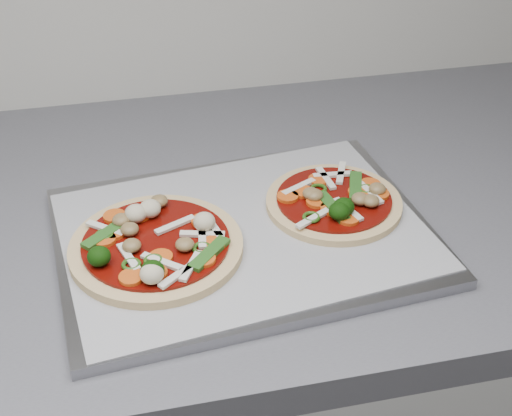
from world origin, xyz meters
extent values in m
cube|color=#5C5D63|center=(0.00, 1.30, 0.88)|extent=(3.60, 0.60, 0.04)
cube|color=gray|center=(0.05, 1.22, 0.91)|extent=(0.43, 0.33, 0.01)
cube|color=#9D9CA2|center=(0.05, 1.22, 0.91)|extent=(0.42, 0.33, 0.00)
cylinder|color=tan|center=(-0.04, 1.20, 0.92)|extent=(0.22, 0.22, 0.01)
cylinder|color=#650C08|center=(-0.04, 1.20, 0.93)|extent=(0.19, 0.19, 0.00)
ellipsoid|color=beige|center=(-0.06, 1.24, 0.94)|extent=(0.03, 0.03, 0.02)
cube|color=silver|center=(-0.09, 1.23, 0.93)|extent=(0.04, 0.04, 0.00)
torus|color=#285114|center=(-0.05, 1.16, 0.93)|extent=(0.03, 0.03, 0.00)
cylinder|color=#D35218|center=(-0.06, 1.25, 0.93)|extent=(0.03, 0.03, 0.00)
ellipsoid|color=beige|center=(-0.05, 1.13, 0.94)|extent=(0.03, 0.03, 0.02)
cylinder|color=#D35218|center=(-0.09, 1.22, 0.93)|extent=(0.03, 0.03, 0.00)
cylinder|color=#D35218|center=(-0.10, 1.21, 0.93)|extent=(0.03, 0.03, 0.00)
cube|color=silver|center=(-0.07, 1.17, 0.93)|extent=(0.02, 0.05, 0.00)
ellipsoid|color=beige|center=(-0.04, 1.25, 0.94)|extent=(0.03, 0.03, 0.02)
ellipsoid|color=brown|center=(-0.08, 1.24, 0.94)|extent=(0.02, 0.02, 0.01)
ellipsoid|color=#133909|center=(-0.05, 1.14, 0.94)|extent=(0.03, 0.03, 0.02)
cylinder|color=#D35218|center=(-0.08, 1.25, 0.93)|extent=(0.03, 0.03, 0.00)
cylinder|color=#D35218|center=(-0.04, 1.17, 0.93)|extent=(0.04, 0.04, 0.00)
cube|color=#2E661D|center=(-0.10, 1.22, 0.93)|extent=(0.05, 0.05, 0.00)
ellipsoid|color=beige|center=(0.01, 1.21, 0.94)|extent=(0.03, 0.03, 0.02)
cylinder|color=#D35218|center=(0.02, 1.18, 0.93)|extent=(0.04, 0.04, 0.00)
cube|color=silver|center=(0.01, 1.20, 0.93)|extent=(0.05, 0.02, 0.00)
cube|color=silver|center=(-0.04, 1.16, 0.93)|extent=(0.04, 0.04, 0.00)
ellipsoid|color=#133909|center=(-0.10, 1.17, 0.94)|extent=(0.03, 0.03, 0.02)
cube|color=silver|center=(0.01, 1.20, 0.93)|extent=(0.01, 0.05, 0.00)
torus|color=#285114|center=(0.00, 1.17, 0.93)|extent=(0.02, 0.02, 0.00)
ellipsoid|color=brown|center=(-0.06, 1.25, 0.94)|extent=(0.03, 0.03, 0.01)
ellipsoid|color=brown|center=(-0.07, 1.22, 0.94)|extent=(0.03, 0.03, 0.01)
ellipsoid|color=brown|center=(-0.03, 1.26, 0.94)|extent=(0.03, 0.03, 0.01)
torus|color=#285114|center=(-0.10, 1.22, 0.93)|extent=(0.02, 0.02, 0.00)
cylinder|color=#D35218|center=(-0.07, 1.14, 0.93)|extent=(0.03, 0.03, 0.00)
torus|color=#285114|center=(-0.07, 1.16, 0.93)|extent=(0.02, 0.02, 0.00)
cube|color=silver|center=(0.02, 1.21, 0.93)|extent=(0.02, 0.05, 0.00)
cylinder|color=#D35218|center=(0.01, 1.22, 0.93)|extent=(0.04, 0.04, 0.00)
ellipsoid|color=brown|center=(-0.02, 1.18, 0.94)|extent=(0.03, 0.03, 0.01)
cylinder|color=#D35218|center=(0.00, 1.16, 0.93)|extent=(0.03, 0.03, 0.00)
cube|color=silver|center=(-0.02, 1.22, 0.93)|extent=(0.05, 0.03, 0.00)
cube|color=silver|center=(-0.03, 1.14, 0.93)|extent=(0.04, 0.04, 0.00)
cube|color=silver|center=(-0.01, 1.15, 0.93)|extent=(0.03, 0.05, 0.00)
ellipsoid|color=brown|center=(-0.07, 1.19, 0.94)|extent=(0.03, 0.03, 0.01)
cylinder|color=#D35218|center=(-0.05, 1.14, 0.93)|extent=(0.03, 0.03, 0.00)
cube|color=#2E661D|center=(0.01, 1.16, 0.93)|extent=(0.05, 0.05, 0.00)
cylinder|color=tan|center=(0.17, 1.24, 0.92)|extent=(0.18, 0.18, 0.01)
cylinder|color=#650C08|center=(0.17, 1.24, 0.93)|extent=(0.15, 0.15, 0.00)
cube|color=silver|center=(0.17, 1.28, 0.93)|extent=(0.01, 0.05, 0.00)
ellipsoid|color=brown|center=(0.19, 1.22, 0.93)|extent=(0.03, 0.03, 0.01)
cylinder|color=#D35218|center=(0.16, 1.28, 0.93)|extent=(0.04, 0.04, 0.00)
torus|color=#285114|center=(0.15, 1.26, 0.93)|extent=(0.02, 0.02, 0.00)
torus|color=#285114|center=(0.13, 1.20, 0.93)|extent=(0.03, 0.03, 0.00)
cube|color=silver|center=(0.19, 1.28, 0.93)|extent=(0.03, 0.05, 0.00)
cylinder|color=#D35218|center=(0.22, 1.23, 0.93)|extent=(0.04, 0.04, 0.00)
cube|color=#2E661D|center=(0.16, 1.22, 0.93)|extent=(0.03, 0.06, 0.00)
cylinder|color=#D35218|center=(0.11, 1.25, 0.93)|extent=(0.03, 0.03, 0.00)
ellipsoid|color=#133909|center=(0.16, 1.20, 0.94)|extent=(0.03, 0.03, 0.02)
cylinder|color=#D35218|center=(0.15, 1.22, 0.93)|extent=(0.03, 0.03, 0.00)
cube|color=silver|center=(0.13, 1.20, 0.93)|extent=(0.05, 0.03, 0.00)
cylinder|color=#D35218|center=(0.20, 1.24, 0.93)|extent=(0.04, 0.04, 0.00)
cube|color=silver|center=(0.21, 1.24, 0.93)|extent=(0.02, 0.05, 0.00)
torus|color=#285114|center=(0.21, 1.24, 0.93)|extent=(0.03, 0.03, 0.00)
ellipsoid|color=brown|center=(0.14, 1.24, 0.93)|extent=(0.02, 0.02, 0.01)
cube|color=#2E661D|center=(0.20, 1.25, 0.93)|extent=(0.03, 0.06, 0.00)
cylinder|color=#D35218|center=(0.17, 1.19, 0.93)|extent=(0.03, 0.03, 0.00)
ellipsoid|color=brown|center=(0.22, 1.24, 0.93)|extent=(0.03, 0.03, 0.01)
ellipsoid|color=#133909|center=(0.17, 1.21, 0.94)|extent=(0.03, 0.03, 0.02)
cylinder|color=#D35218|center=(0.13, 1.26, 0.93)|extent=(0.03, 0.03, 0.00)
cylinder|color=#D35218|center=(0.21, 1.25, 0.93)|extent=(0.04, 0.04, 0.00)
cube|color=silver|center=(0.13, 1.27, 0.93)|extent=(0.05, 0.03, 0.00)
cylinder|color=#D35218|center=(0.16, 1.21, 0.93)|extent=(0.03, 0.03, 0.00)
ellipsoid|color=brown|center=(0.20, 1.21, 0.93)|extent=(0.03, 0.03, 0.01)
cube|color=silver|center=(0.18, 1.28, 0.93)|extent=(0.05, 0.01, 0.00)
cube|color=silver|center=(0.17, 1.21, 0.93)|extent=(0.02, 0.05, 0.00)
cylinder|color=#D35218|center=(0.14, 1.23, 0.93)|extent=(0.03, 0.03, 0.00)
ellipsoid|color=brown|center=(0.14, 1.24, 0.93)|extent=(0.02, 0.02, 0.01)
camera|label=1|loc=(-0.07, 0.60, 1.39)|focal=50.00mm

